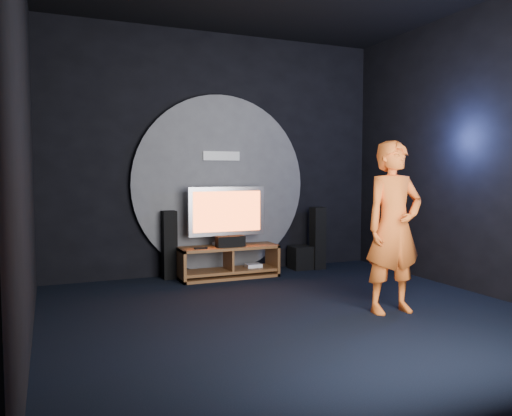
{
  "coord_description": "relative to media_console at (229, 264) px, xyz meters",
  "views": [
    {
      "loc": [
        -2.33,
        -4.51,
        1.48
      ],
      "look_at": [
        -0.01,
        1.05,
        1.05
      ],
      "focal_mm": 35.0,
      "sensor_mm": 36.0,
      "label": 1
    }
  ],
  "objects": [
    {
      "name": "remote",
      "position": [
        -0.44,
        -0.12,
        0.27
      ],
      "size": [
        0.18,
        0.05,
        0.02
      ],
      "primitive_type": "cube",
      "color": "black",
      "rests_on": "media_console"
    },
    {
      "name": "media_console",
      "position": [
        0.0,
        0.0,
        0.0
      ],
      "size": [
        1.4,
        0.45,
        0.45
      ],
      "color": "#93582D",
      "rests_on": "ground"
    },
    {
      "name": "front_wall",
      "position": [
        0.01,
        -4.55,
        1.56
      ],
      "size": [
        5.0,
        0.04,
        3.5
      ],
      "primitive_type": "cube",
      "color": "black",
      "rests_on": "ground"
    },
    {
      "name": "subwoofer",
      "position": [
        1.24,
        0.19,
        -0.02
      ],
      "size": [
        0.32,
        0.32,
        0.35
      ],
      "primitive_type": "cube",
      "color": "black",
      "rests_on": "ground"
    },
    {
      "name": "player",
      "position": [
        1.02,
        -2.31,
        0.71
      ],
      "size": [
        0.68,
        0.46,
        1.81
      ],
      "primitive_type": "imported",
      "rotation": [
        0.0,
        0.0,
        -0.04
      ],
      "color": "orange",
      "rests_on": "ground"
    },
    {
      "name": "tower_speaker_right",
      "position": [
        1.48,
        0.1,
        0.28
      ],
      "size": [
        0.19,
        0.21,
        0.95
      ],
      "primitive_type": "cube",
      "color": "black",
      "rests_on": "ground"
    },
    {
      "name": "left_wall",
      "position": [
        -2.49,
        -2.05,
        1.56
      ],
      "size": [
        0.04,
        5.0,
        3.5
      ],
      "primitive_type": "cube",
      "color": "black",
      "rests_on": "ground"
    },
    {
      "name": "tv",
      "position": [
        -0.01,
        0.07,
        0.71
      ],
      "size": [
        1.11,
        0.22,
        0.83
      ],
      "color": "#ABABB2",
      "rests_on": "media_console"
    },
    {
      "name": "right_wall",
      "position": [
        2.51,
        -2.05,
        1.56
      ],
      "size": [
        0.04,
        5.0,
        3.5
      ],
      "primitive_type": "cube",
      "color": "black",
      "rests_on": "ground"
    },
    {
      "name": "tower_speaker_left",
      "position": [
        -0.79,
        0.27,
        0.28
      ],
      "size": [
        0.19,
        0.21,
        0.95
      ],
      "primitive_type": "cube",
      "color": "black",
      "rests_on": "ground"
    },
    {
      "name": "wall_disc_panel",
      "position": [
        0.01,
        0.39,
        1.11
      ],
      "size": [
        2.6,
        0.11,
        2.6
      ],
      "color": "#515156",
      "rests_on": "ground"
    },
    {
      "name": "floor",
      "position": [
        0.01,
        -2.05,
        -0.19
      ],
      "size": [
        5.0,
        5.0,
        0.0
      ],
      "primitive_type": "plane",
      "color": "black",
      "rests_on": "ground"
    },
    {
      "name": "back_wall",
      "position": [
        0.01,
        0.45,
        1.56
      ],
      "size": [
        5.0,
        0.04,
        3.5
      ],
      "primitive_type": "cube",
      "color": "black",
      "rests_on": "ground"
    },
    {
      "name": "center_speaker",
      "position": [
        -0.01,
        -0.08,
        0.33
      ],
      "size": [
        0.4,
        0.15,
        0.15
      ],
      "primitive_type": "cube",
      "color": "black",
      "rests_on": "media_console"
    }
  ]
}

